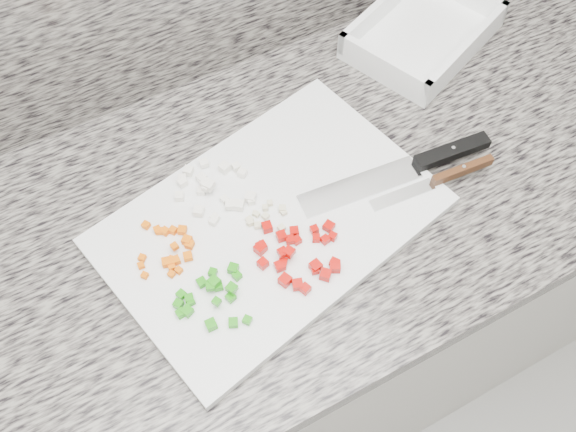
# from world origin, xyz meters

# --- Properties ---
(cabinet) EXTENTS (3.92, 0.62, 0.86)m
(cabinet) POSITION_xyz_m (0.00, 1.44, 0.43)
(cabinet) COLOR silver
(cabinet) RESTS_ON ground
(countertop) EXTENTS (3.96, 0.64, 0.04)m
(countertop) POSITION_xyz_m (0.00, 1.44, 0.88)
(countertop) COLOR slate
(countertop) RESTS_ON cabinet
(cutting_board) EXTENTS (0.55, 0.43, 0.02)m
(cutting_board) POSITION_xyz_m (0.05, 1.40, 0.91)
(cutting_board) COLOR white
(cutting_board) RESTS_ON countertop
(carrot_pile) EXTENTS (0.09, 0.11, 0.02)m
(carrot_pile) POSITION_xyz_m (-0.11, 1.42, 0.92)
(carrot_pile) COLOR #E56004
(carrot_pile) RESTS_ON cutting_board
(onion_pile) EXTENTS (0.12, 0.12, 0.02)m
(onion_pile) POSITION_xyz_m (-0.01, 1.49, 0.92)
(onion_pile) COLOR white
(onion_pile) RESTS_ON cutting_board
(green_pepper_pile) EXTENTS (0.11, 0.10, 0.02)m
(green_pepper_pile) POSITION_xyz_m (-0.09, 1.33, 0.92)
(green_pepper_pile) COLOR #1B830B
(green_pepper_pile) RESTS_ON cutting_board
(red_pepper_pile) EXTENTS (0.13, 0.13, 0.02)m
(red_pepper_pile) POSITION_xyz_m (0.05, 1.33, 0.92)
(red_pepper_pile) COLOR #AC0702
(red_pepper_pile) RESTS_ON cutting_board
(garlic_pile) EXTENTS (0.07, 0.06, 0.01)m
(garlic_pile) POSITION_xyz_m (0.04, 1.41, 0.92)
(garlic_pile) COLOR beige
(garlic_pile) RESTS_ON cutting_board
(chef_knife) EXTENTS (0.33, 0.07, 0.02)m
(chef_knife) POSITION_xyz_m (0.30, 1.38, 0.92)
(chef_knife) COLOR silver
(chef_knife) RESTS_ON cutting_board
(paring_knife) EXTENTS (0.21, 0.03, 0.02)m
(paring_knife) POSITION_xyz_m (0.32, 1.34, 0.92)
(paring_knife) COLOR silver
(paring_knife) RESTS_ON cutting_board
(tray) EXTENTS (0.32, 0.28, 0.06)m
(tray) POSITION_xyz_m (0.47, 1.62, 0.92)
(tray) COLOR white
(tray) RESTS_ON countertop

